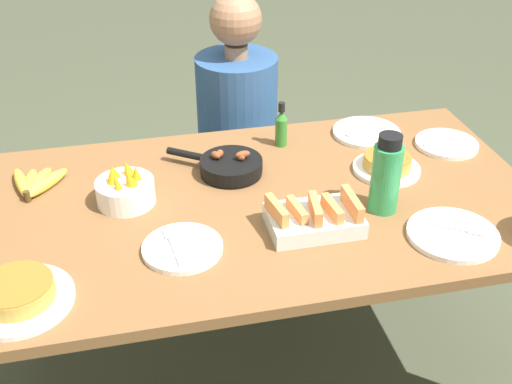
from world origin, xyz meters
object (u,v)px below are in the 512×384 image
fruit_bowl_citrus (125,190)px  person_figure (238,155)px  empty_plate_near_front (453,235)px  frittata_plate_center (387,165)px  empty_plate_far_left (182,248)px  hot_sauce_bottle (281,127)px  frittata_plate_side (18,295)px  melon_tray (315,218)px  banana_bunch (35,183)px  water_bottle (386,175)px  empty_plate_far_right (447,144)px  skillet (230,166)px  empty_plate_mid_edge (366,133)px

fruit_bowl_citrus → person_figure: bearing=54.2°
fruit_bowl_citrus → person_figure: person_figure is taller
person_figure → empty_plate_near_front: bearing=-68.3°
frittata_plate_center → empty_plate_far_left: 0.76m
empty_plate_near_front → hot_sauce_bottle: hot_sauce_bottle is taller
frittata_plate_side → person_figure: size_ratio=0.23×
hot_sauce_bottle → person_figure: 0.52m
melon_tray → frittata_plate_center: bearing=38.0°
banana_bunch → water_bottle: 1.08m
empty_plate_far_left → person_figure: bearing=70.1°
melon_tray → empty_plate_far_right: size_ratio=1.21×
skillet → water_bottle: bearing=178.6°
banana_bunch → fruit_bowl_citrus: size_ratio=1.13×
banana_bunch → frittata_plate_side: 0.54m
person_figure → empty_plate_far_right: bearing=-39.9°
water_bottle → hot_sauce_bottle: bearing=113.1°
frittata_plate_center → empty_plate_mid_edge: 0.26m
banana_bunch → empty_plate_far_left: size_ratio=0.90×
skillet → frittata_plate_center: bearing=-155.8°
banana_bunch → water_bottle: (1.02, -0.34, 0.10)m
water_bottle → fruit_bowl_citrus: bearing=164.7°
empty_plate_far_right → frittata_plate_center: bearing=-157.0°
frittata_plate_side → empty_plate_far_left: frittata_plate_side is taller
banana_bunch → empty_plate_mid_edge: (1.15, 0.12, -0.01)m
banana_bunch → empty_plate_far_left: 0.58m
frittata_plate_center → water_bottle: 0.24m
melon_tray → empty_plate_near_front: (0.37, -0.13, -0.03)m
melon_tray → empty_plate_far_right: bearing=31.8°
banana_bunch → empty_plate_near_front: banana_bunch is taller
frittata_plate_center → frittata_plate_side: frittata_plate_side is taller
water_bottle → person_figure: bearing=107.6°
skillet → empty_plate_far_left: size_ratio=1.35×
frittata_plate_center → empty_plate_far_left: (-0.71, -0.28, -0.02)m
frittata_plate_center → empty_plate_near_front: frittata_plate_center is taller
banana_bunch → frittata_plate_side: frittata_plate_side is taller
banana_bunch → hot_sauce_bottle: 0.83m
empty_plate_near_front → empty_plate_mid_edge: size_ratio=1.05×
banana_bunch → skillet: size_ratio=0.66×
banana_bunch → melon_tray: 0.88m
empty_plate_far_left → empty_plate_mid_edge: same height
melon_tray → frittata_plate_side: melon_tray is taller
empty_plate_mid_edge → hot_sauce_bottle: size_ratio=1.51×
banana_bunch → empty_plate_far_right: bearing=-1.0°
frittata_plate_center → hot_sauce_bottle: (-0.29, 0.25, 0.05)m
melon_tray → banana_bunch: bearing=153.5°
fruit_bowl_citrus → empty_plate_near_front: bearing=-23.3°
frittata_plate_side → empty_plate_far_right: 1.48m
empty_plate_far_left → person_figure: person_figure is taller
hot_sauce_bottle → skillet: bearing=-144.1°
frittata_plate_center → frittata_plate_side: size_ratio=0.82×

